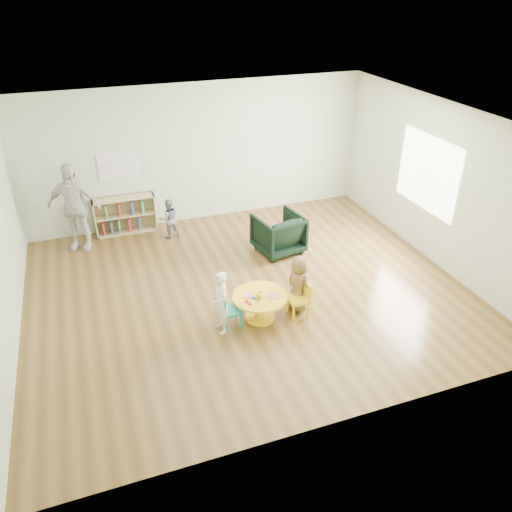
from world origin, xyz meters
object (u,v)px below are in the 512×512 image
(activity_table, at_px, (260,303))
(child_left, at_px, (221,303))
(armchair, at_px, (278,233))
(bookshelf, at_px, (124,215))
(kid_chair_left, at_px, (228,310))
(adult_caretaker, at_px, (74,207))
(kid_chair_right, at_px, (301,297))
(toddler, at_px, (169,219))
(child_right, at_px, (298,284))

(activity_table, distance_m, child_left, 0.67)
(armchair, bearing_deg, bookshelf, -45.05)
(kid_chair_left, xyz_separation_m, adult_caretaker, (-1.94, 3.29, 0.54))
(armchair, relative_size, child_left, 0.83)
(kid_chair_left, bearing_deg, child_left, -65.37)
(kid_chair_right, height_order, toddler, toddler)
(bookshelf, relative_size, child_left, 1.22)
(child_left, relative_size, toddler, 1.20)
(kid_chair_right, distance_m, armchair, 2.01)
(armchair, distance_m, toddler, 2.19)
(activity_table, height_order, kid_chair_right, kid_chair_right)
(child_right, bearing_deg, bookshelf, 9.46)
(kid_chair_left, relative_size, child_right, 0.60)
(kid_chair_right, bearing_deg, child_right, -5.61)
(bookshelf, relative_size, toddler, 1.47)
(adult_caretaker, bearing_deg, kid_chair_left, -39.05)
(kid_chair_right, distance_m, child_right, 0.22)
(toddler, xyz_separation_m, adult_caretaker, (-1.68, 0.17, 0.43))
(kid_chair_right, xyz_separation_m, armchair, (0.42, 1.96, 0.07))
(kid_chair_right, relative_size, bookshelf, 0.48)
(child_right, bearing_deg, kid_chair_right, 151.43)
(kid_chair_left, height_order, child_left, child_left)
(bookshelf, height_order, adult_caretaker, adult_caretaker)
(kid_chair_left, xyz_separation_m, kid_chair_right, (1.13, -0.08, 0.01))
(kid_chair_right, relative_size, adult_caretaker, 0.34)
(kid_chair_right, relative_size, toddler, 0.70)
(armchair, distance_m, child_right, 1.86)
(activity_table, height_order, child_left, child_left)
(bookshelf, bearing_deg, child_right, -58.75)
(activity_table, distance_m, child_right, 0.66)
(kid_chair_right, distance_m, bookshelf, 4.34)
(armchair, xyz_separation_m, child_right, (-0.40, -1.81, 0.09))
(adult_caretaker, bearing_deg, kid_chair_right, -27.26)
(child_left, bearing_deg, activity_table, 91.26)
(armchair, distance_m, adult_caretaker, 3.79)
(kid_chair_right, height_order, child_left, child_left)
(kid_chair_right, bearing_deg, child_left, 90.22)
(activity_table, height_order, adult_caretaker, adult_caretaker)
(kid_chair_left, bearing_deg, activity_table, 91.16)
(child_left, bearing_deg, kid_chair_right, 82.65)
(child_right, relative_size, adult_caretaker, 0.55)
(activity_table, bearing_deg, kid_chair_right, -9.63)
(bookshelf, height_order, toddler, toddler)
(child_left, xyz_separation_m, adult_caretaker, (-1.81, 3.35, 0.35))
(child_right, height_order, adult_caretaker, adult_caretaker)
(kid_chair_left, relative_size, child_left, 0.56)
(armchair, bearing_deg, child_right, 67.10)
(bookshelf, bearing_deg, armchair, -34.71)
(kid_chair_left, bearing_deg, kid_chair_right, 84.32)
(child_left, bearing_deg, kid_chair_left, 109.77)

